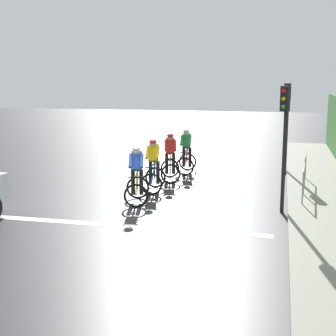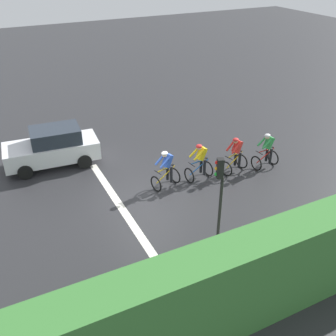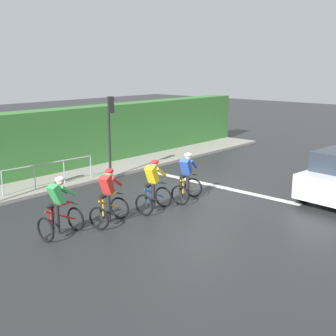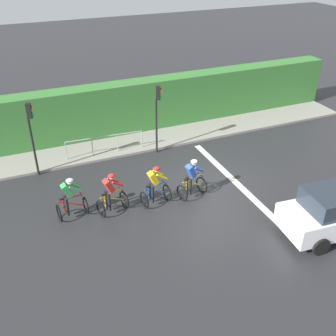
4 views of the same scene
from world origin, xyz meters
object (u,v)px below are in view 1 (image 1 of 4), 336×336
(cyclist_fourth, at_px, (137,176))
(pedestrian_railing_kerbside, at_px, (305,168))
(cyclist_lead, at_px, (186,152))
(cyclist_second, at_px, (170,158))
(traffic_light_far_junction, at_px, (287,114))
(cyclist_mid, at_px, (153,166))
(traffic_light_near_crossing, at_px, (284,130))

(cyclist_fourth, xyz_separation_m, pedestrian_railing_kerbside, (4.72, 2.27, -0.00))
(cyclist_lead, distance_m, cyclist_second, 1.50)
(cyclist_fourth, distance_m, traffic_light_far_junction, 6.98)
(pedestrian_railing_kerbside, bearing_deg, cyclist_mid, -171.08)
(traffic_light_far_junction, bearing_deg, cyclist_second, -150.65)
(cyclist_second, height_order, traffic_light_far_junction, traffic_light_far_junction)
(traffic_light_far_junction, bearing_deg, cyclist_lead, -168.80)
(traffic_light_far_junction, relative_size, pedestrian_railing_kerbside, 0.91)
(cyclist_fourth, height_order, traffic_light_far_junction, traffic_light_far_junction)
(traffic_light_far_junction, bearing_deg, pedestrian_railing_kerbside, -79.63)
(cyclist_mid, bearing_deg, traffic_light_near_crossing, -23.29)
(cyclist_lead, xyz_separation_m, cyclist_fourth, (-0.52, -4.72, 0.00))
(traffic_light_far_junction, distance_m, pedestrian_railing_kerbside, 3.52)
(cyclist_second, bearing_deg, pedestrian_railing_kerbside, -12.27)
(cyclist_lead, bearing_deg, cyclist_second, -100.88)
(pedestrian_railing_kerbside, bearing_deg, traffic_light_far_junction, 100.37)
(cyclist_second, height_order, traffic_light_near_crossing, traffic_light_near_crossing)
(traffic_light_far_junction, xyz_separation_m, pedestrian_railing_kerbside, (0.58, -3.17, -1.43))
(cyclist_second, distance_m, cyclist_fourth, 3.25)
(cyclist_fourth, xyz_separation_m, traffic_light_far_junction, (4.14, 5.43, 1.43))
(pedestrian_railing_kerbside, bearing_deg, traffic_light_near_crossing, -105.48)
(cyclist_second, relative_size, cyclist_fourth, 1.00)
(cyclist_mid, height_order, traffic_light_far_junction, traffic_light_far_junction)
(cyclist_second, relative_size, traffic_light_far_junction, 0.50)
(cyclist_mid, xyz_separation_m, traffic_light_far_junction, (4.05, 3.89, 1.43))
(traffic_light_near_crossing, bearing_deg, cyclist_fourth, 177.68)
(traffic_light_far_junction, bearing_deg, traffic_light_near_crossing, -90.96)
(traffic_light_near_crossing, height_order, pedestrian_railing_kerbside, traffic_light_near_crossing)
(cyclist_second, distance_m, traffic_light_near_crossing, 5.30)
(cyclist_mid, xyz_separation_m, pedestrian_railing_kerbside, (4.63, 0.73, -0.00))
(cyclist_mid, xyz_separation_m, traffic_light_near_crossing, (3.96, -1.70, 1.43))
(traffic_light_far_junction, bearing_deg, cyclist_mid, -136.14)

